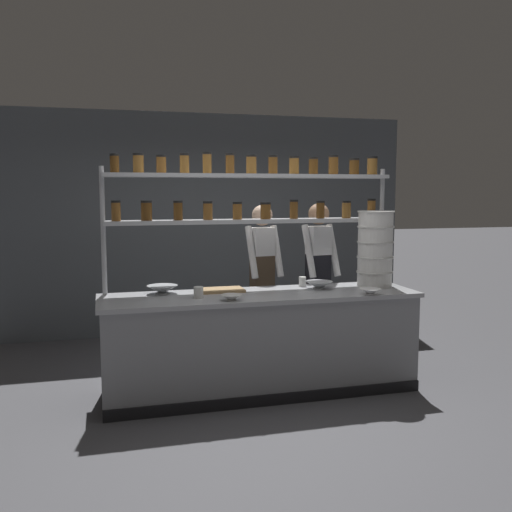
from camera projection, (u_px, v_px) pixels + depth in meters
ground_plane at (261, 391)px, 5.28m from camera, size 40.00×40.00×0.00m
back_wall at (210, 224)px, 7.47m from camera, size 5.29×0.12×2.83m
prep_counter at (261, 343)px, 5.23m from camera, size 2.89×0.76×0.92m
spice_shelf_unit at (252, 200)px, 5.40m from camera, size 2.78×0.28×2.20m
chef_left at (262, 273)px, 5.98m from camera, size 0.39×0.32×1.70m
chef_center at (318, 273)px, 5.97m from camera, size 0.39×0.32×1.72m
container_stack at (375, 249)px, 5.53m from camera, size 0.35×0.35×0.74m
cutting_board at (222, 290)px, 5.29m from camera, size 0.40×0.26×0.02m
prep_bowl_near_left at (370, 292)px, 5.12m from camera, size 0.20×0.20×0.05m
prep_bowl_center_front at (231, 298)px, 4.84m from camera, size 0.18×0.18×0.05m
prep_bowl_center_back at (319, 285)px, 5.42m from camera, size 0.26×0.26×0.07m
prep_bowl_near_right at (162, 290)px, 5.16m from camera, size 0.28×0.28×0.08m
serving_cup_front at (302, 281)px, 5.57m from camera, size 0.07×0.07×0.09m
serving_cup_by_board at (199, 293)px, 4.94m from camera, size 0.08×0.08×0.10m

